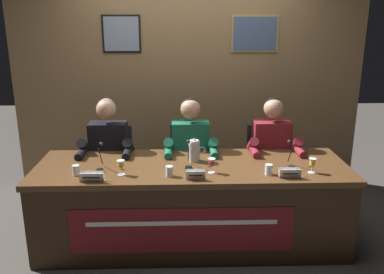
# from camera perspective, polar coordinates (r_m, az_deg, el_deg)

# --- Properties ---
(ground_plane) EXTENTS (12.00, 12.00, 0.00)m
(ground_plane) POSITION_cam_1_polar(r_m,az_deg,el_deg) (3.87, -0.00, -14.13)
(ground_plane) COLOR #4C4742
(wall_back_panelled) EXTENTS (3.89, 0.14, 2.60)m
(wall_back_panelled) POSITION_cam_1_polar(r_m,az_deg,el_deg) (4.67, -0.48, 8.25)
(wall_back_panelled) COLOR #937047
(wall_back_panelled) RESTS_ON ground_plane
(conference_table) EXTENTS (2.69, 0.88, 0.74)m
(conference_table) POSITION_cam_1_polar(r_m,az_deg,el_deg) (3.55, 0.02, -8.05)
(conference_table) COLOR brown
(conference_table) RESTS_ON ground_plane
(chair_left) EXTENTS (0.44, 0.44, 0.90)m
(chair_left) POSITION_cam_1_polar(r_m,az_deg,el_deg) (4.30, -11.00, -4.79)
(chair_left) COLOR black
(chair_left) RESTS_ON ground_plane
(panelist_left) EXTENTS (0.51, 0.48, 1.23)m
(panelist_left) POSITION_cam_1_polar(r_m,az_deg,el_deg) (4.02, -11.65, -2.14)
(panelist_left) COLOR black
(panelist_left) RESTS_ON ground_plane
(nameplate_left) EXTENTS (0.19, 0.06, 0.08)m
(nameplate_left) POSITION_cam_1_polar(r_m,az_deg,el_deg) (3.28, -13.79, -5.39)
(nameplate_left) COLOR white
(nameplate_left) RESTS_ON conference_table
(juice_glass_left) EXTENTS (0.06, 0.06, 0.12)m
(juice_glass_left) POSITION_cam_1_polar(r_m,az_deg,el_deg) (3.35, -9.87, -3.83)
(juice_glass_left) COLOR white
(juice_glass_left) RESTS_ON conference_table
(water_cup_left) EXTENTS (0.06, 0.06, 0.08)m
(water_cup_left) POSITION_cam_1_polar(r_m,az_deg,el_deg) (3.44, -15.81, -4.55)
(water_cup_left) COLOR silver
(water_cup_left) RESTS_ON conference_table
(microphone_left) EXTENTS (0.06, 0.17, 0.22)m
(microphone_left) POSITION_cam_1_polar(r_m,az_deg,el_deg) (3.50, -12.62, -3.32)
(microphone_left) COLOR black
(microphone_left) RESTS_ON conference_table
(chair_center) EXTENTS (0.44, 0.44, 0.90)m
(chair_center) POSITION_cam_1_polar(r_m,az_deg,el_deg) (4.24, -0.26, -4.76)
(chair_center) COLOR black
(chair_center) RESTS_ON ground_plane
(panelist_center) EXTENTS (0.51, 0.48, 1.23)m
(panelist_center) POSITION_cam_1_polar(r_m,az_deg,el_deg) (3.96, -0.19, -2.08)
(panelist_center) COLOR black
(panelist_center) RESTS_ON ground_plane
(nameplate_center) EXTENTS (0.15, 0.06, 0.08)m
(nameplate_center) POSITION_cam_1_polar(r_m,az_deg,el_deg) (3.23, 0.51, -5.25)
(nameplate_center) COLOR white
(nameplate_center) RESTS_ON conference_table
(juice_glass_center) EXTENTS (0.06, 0.06, 0.12)m
(juice_glass_center) POSITION_cam_1_polar(r_m,az_deg,el_deg) (3.35, 2.74, -3.62)
(juice_glass_center) COLOR white
(juice_glass_center) RESTS_ON conference_table
(water_cup_center) EXTENTS (0.06, 0.06, 0.08)m
(water_cup_center) POSITION_cam_1_polar(r_m,az_deg,el_deg) (3.30, -3.16, -4.85)
(water_cup_center) COLOR silver
(water_cup_center) RESTS_ON conference_table
(microphone_center) EXTENTS (0.06, 0.17, 0.22)m
(microphone_center) POSITION_cam_1_polar(r_m,az_deg,el_deg) (3.48, -0.49, -3.03)
(microphone_center) COLOR black
(microphone_center) RESTS_ON conference_table
(chair_right) EXTENTS (0.44, 0.44, 0.90)m
(chair_right) POSITION_cam_1_polar(r_m,az_deg,el_deg) (4.34, 10.38, -4.56)
(chair_right) COLOR black
(chair_right) RESTS_ON ground_plane
(panelist_right) EXTENTS (0.51, 0.48, 1.23)m
(panelist_right) POSITION_cam_1_polar(r_m,az_deg,el_deg) (4.06, 11.15, -1.93)
(panelist_right) COLOR black
(panelist_right) RESTS_ON ground_plane
(nameplate_right) EXTENTS (0.17, 0.06, 0.08)m
(nameplate_right) POSITION_cam_1_polar(r_m,az_deg,el_deg) (3.36, 13.46, -4.88)
(nameplate_right) COLOR white
(nameplate_right) RESTS_ON conference_table
(juice_glass_right) EXTENTS (0.06, 0.06, 0.12)m
(juice_glass_right) POSITION_cam_1_polar(r_m,az_deg,el_deg) (3.49, 16.39, -3.47)
(juice_glass_right) COLOR white
(juice_glass_right) RESTS_ON conference_table
(water_cup_right) EXTENTS (0.06, 0.06, 0.08)m
(water_cup_right) POSITION_cam_1_polar(r_m,az_deg,el_deg) (3.39, 10.61, -4.53)
(water_cup_right) COLOR silver
(water_cup_right) RESTS_ON conference_table
(microphone_right) EXTENTS (0.06, 0.17, 0.22)m
(microphone_right) POSITION_cam_1_polar(r_m,az_deg,el_deg) (3.58, 13.57, -2.96)
(microphone_right) COLOR black
(microphone_right) RESTS_ON conference_table
(water_pitcher_central) EXTENTS (0.15, 0.10, 0.21)m
(water_pitcher_central) POSITION_cam_1_polar(r_m,az_deg,el_deg) (3.61, 0.32, -1.94)
(water_pitcher_central) COLOR silver
(water_pitcher_central) RESTS_ON conference_table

